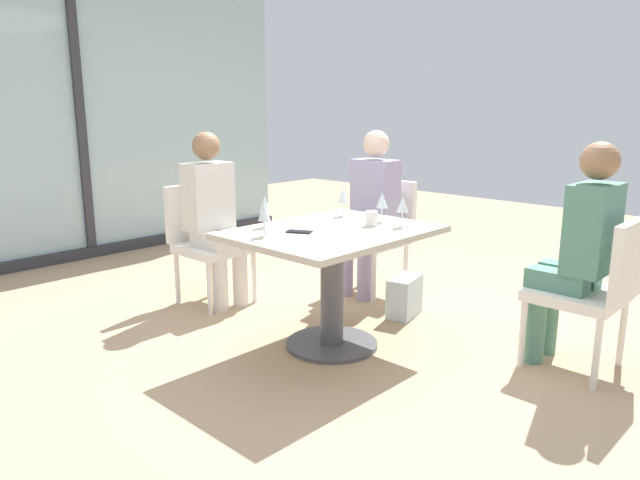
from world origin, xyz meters
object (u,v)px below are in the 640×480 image
(chair_front_right, at_px, (596,285))
(wine_glass_2, at_px, (382,201))
(wine_glass_1, at_px, (265,205))
(person_front_right, at_px, (579,245))
(cell_phone_on_table, at_px, (299,232))
(coffee_cup, at_px, (372,218))
(wine_glass_3, at_px, (343,196))
(person_far_right, at_px, (370,205))
(person_near_window, at_px, (214,211))
(wine_glass_4, at_px, (402,205))
(dining_table_main, at_px, (332,261))
(wine_glass_0, at_px, (264,213))
(chair_near_window, at_px, (206,236))
(chair_far_right, at_px, (378,229))
(handbag_0, at_px, (405,296))

(chair_front_right, distance_m, wine_glass_2, 1.30)
(wine_glass_1, xyz_separation_m, wine_glass_2, (0.61, -0.41, 0.00))
(person_front_right, xyz_separation_m, cell_phone_on_table, (-0.92, 1.24, 0.03))
(coffee_cup, bearing_deg, wine_glass_3, 70.60)
(person_far_right, bearing_deg, person_near_window, 145.98)
(wine_glass_4, bearing_deg, dining_table_main, 143.46)
(wine_glass_3, xyz_separation_m, coffee_cup, (-0.12, -0.34, -0.09))
(person_front_right, bearing_deg, dining_table_main, 121.92)
(dining_table_main, distance_m, coffee_cup, 0.35)
(chair_front_right, xyz_separation_m, wine_glass_1, (-0.95, 1.60, 0.37))
(wine_glass_4, bearing_deg, wine_glass_0, 151.72)
(wine_glass_1, bearing_deg, cell_phone_on_table, -82.85)
(coffee_cup, bearing_deg, person_far_right, 39.34)
(chair_front_right, distance_m, wine_glass_0, 1.84)
(wine_glass_1, height_order, coffee_cup, wine_glass_1)
(chair_near_window, relative_size, cell_phone_on_table, 6.04)
(chair_far_right, relative_size, wine_glass_1, 4.70)
(chair_far_right, height_order, chair_near_window, same)
(wine_glass_0, distance_m, wine_glass_3, 0.77)
(chair_front_right, height_order, wine_glass_4, wine_glass_4)
(wine_glass_2, relative_size, wine_glass_4, 1.00)
(dining_table_main, xyz_separation_m, person_front_right, (0.72, -1.16, 0.16))
(person_near_window, bearing_deg, chair_near_window, 90.00)
(person_front_right, height_order, coffee_cup, person_front_right)
(wine_glass_3, distance_m, coffee_cup, 0.37)
(person_far_right, relative_size, wine_glass_3, 6.81)
(wine_glass_4, height_order, cell_phone_on_table, wine_glass_4)
(person_far_right, height_order, wine_glass_1, person_far_right)
(chair_far_right, height_order, wine_glass_3, wine_glass_3)
(person_near_window, relative_size, handbag_0, 4.20)
(cell_phone_on_table, bearing_deg, dining_table_main, -49.78)
(chair_front_right, height_order, wine_glass_2, wine_glass_2)
(dining_table_main, xyz_separation_m, chair_front_right, (0.72, -1.27, -0.04))
(dining_table_main, relative_size, chair_near_window, 1.33)
(chair_far_right, distance_m, wine_glass_4, 1.12)
(person_near_window, bearing_deg, wine_glass_4, -76.41)
(handbag_0, bearing_deg, wine_glass_1, 146.90)
(dining_table_main, height_order, wine_glass_2, wine_glass_2)
(chair_near_window, distance_m, person_front_right, 2.54)
(wine_glass_0, bearing_deg, person_front_right, -49.32)
(person_near_window, height_order, wine_glass_2, person_near_window)
(wine_glass_0, xyz_separation_m, wine_glass_3, (0.76, 0.09, 0.00))
(chair_near_window, bearing_deg, handbag_0, -59.72)
(dining_table_main, relative_size, person_front_right, 0.92)
(wine_glass_1, relative_size, wine_glass_2, 1.00)
(wine_glass_0, xyz_separation_m, wine_glass_2, (0.78, -0.22, 0.00))
(chair_far_right, xyz_separation_m, cell_phone_on_table, (-1.28, -0.42, 0.24))
(chair_far_right, xyz_separation_m, chair_near_window, (-1.08, 0.77, 0.00))
(dining_table_main, distance_m, wine_glass_0, 0.53)
(wine_glass_1, xyz_separation_m, wine_glass_3, (0.59, -0.10, 0.00))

